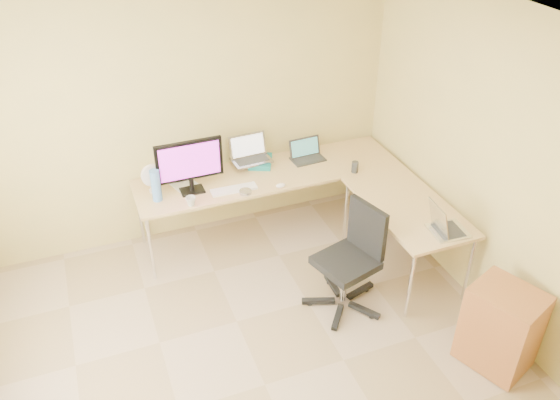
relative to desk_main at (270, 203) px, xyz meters
name	(u,v)px	position (x,y,z in m)	size (l,w,h in m)	color
floor	(265,385)	(-0.72, -1.85, -0.36)	(4.50, 4.50, 0.00)	tan
ceiling	(258,54)	(-0.72, -1.85, 2.24)	(4.50, 4.50, 0.00)	white
wall_back	(183,115)	(-0.72, 0.40, 0.93)	(4.50, 4.50, 0.00)	tan
wall_right	(524,189)	(1.38, -1.85, 0.93)	(4.50, 4.50, 0.00)	tan
desk_main	(270,203)	(0.00, 0.00, 0.00)	(2.65, 0.70, 0.73)	tan
desk_return	(403,237)	(0.98, -1.00, 0.00)	(0.70, 1.30, 0.73)	tan
monitor	(190,167)	(-0.79, -0.07, 0.63)	(0.62, 0.20, 0.53)	black
book_stack	(260,161)	(-0.02, 0.20, 0.39)	(0.22, 0.30, 0.05)	#12696A
laptop_center	(251,150)	(-0.12, 0.20, 0.54)	(0.39, 0.30, 0.25)	#9A98AC
laptop_black	(308,151)	(0.46, 0.10, 0.47)	(0.34, 0.25, 0.21)	#272525
keyboard	(234,189)	(-0.42, -0.19, 0.38)	(0.44, 0.12, 0.02)	white
mouse	(281,185)	(0.01, -0.30, 0.38)	(0.10, 0.06, 0.03)	white
mug	(191,201)	(-0.86, -0.30, 0.41)	(0.09, 0.09, 0.09)	beige
cd_stack	(245,192)	(-0.34, -0.28, 0.38)	(0.12, 0.12, 0.03)	#B3B1C1
water_bottle	(156,185)	(-1.13, -0.10, 0.52)	(0.09, 0.09, 0.31)	#5288D2
papers	(181,182)	(-0.86, 0.13, 0.37)	(0.22, 0.31, 0.01)	white
white_box	(174,177)	(-0.91, 0.20, 0.40)	(0.19, 0.14, 0.07)	silver
desk_fan	(153,179)	(-1.13, 0.06, 0.50)	(0.22, 0.22, 0.28)	white
black_cup	(355,167)	(0.79, -0.30, 0.42)	(0.07, 0.07, 0.11)	#272727
laptop_return	(450,220)	(1.07, -1.48, 0.48)	(0.28, 0.36, 0.24)	silver
office_chair	(346,260)	(0.23, -1.26, 0.14)	(0.59, 0.59, 0.99)	black
cabinet	(501,328)	(1.06, -2.27, -0.01)	(0.41, 0.51, 0.71)	#996529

